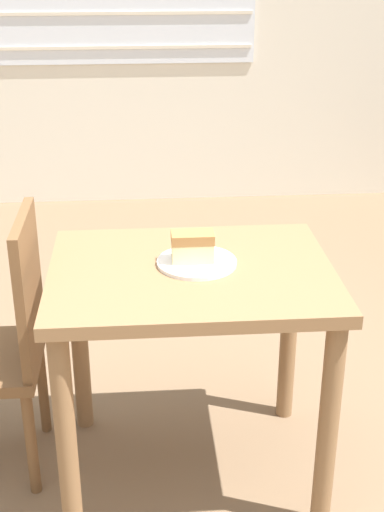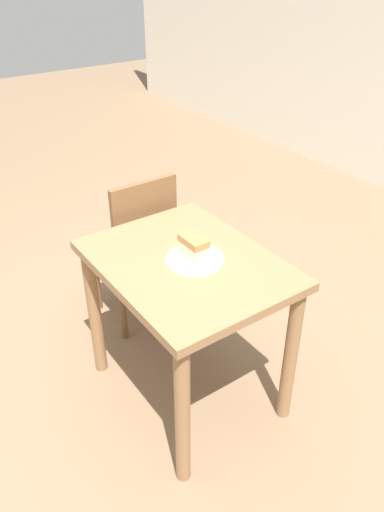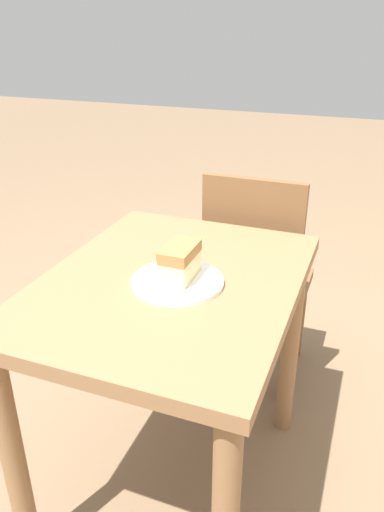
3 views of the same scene
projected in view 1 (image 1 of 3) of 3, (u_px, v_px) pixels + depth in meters
dining_table_near at (191, 309)px, 2.18m from camera, size 0.85×0.66×0.75m
chair_near_window at (1, 342)px, 2.28m from camera, size 0.38×0.38×0.90m
plate at (197, 262)px, 2.15m from camera, size 0.24×0.24×0.01m
cake_slice at (193, 247)px, 2.13m from camera, size 0.13×0.07×0.09m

